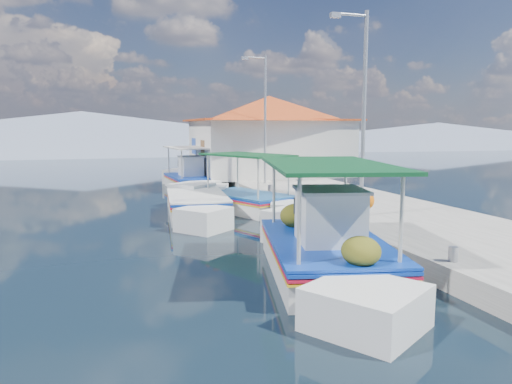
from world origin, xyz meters
name	(u,v)px	position (x,y,z in m)	size (l,w,h in m)	color
ground	(232,262)	(0.00, 0.00, 0.00)	(160.00, 160.00, 0.00)	black
quay	(338,202)	(5.90, 6.00, 0.25)	(5.00, 44.00, 0.50)	#B0ACA5
bollards	(295,197)	(3.80, 5.25, 0.65)	(0.20, 17.20, 0.30)	#A5A8AD
main_caique	(323,250)	(1.69, -1.43, 0.52)	(3.58, 7.95, 2.69)	silver
caique_green_canopy	(247,202)	(2.38, 6.57, 0.36)	(3.56, 5.91, 2.41)	silver
caique_blue_hull	(196,208)	(0.33, 6.08, 0.32)	(2.43, 6.69, 1.20)	silver
caique_far	(190,180)	(1.52, 14.07, 0.44)	(2.29, 6.81, 2.39)	silver
harbor_building	(269,134)	(6.20, 15.00, 2.78)	(10.49, 10.49, 4.40)	silver
lamp_post_near	(361,104)	(4.51, 2.00, 3.85)	(1.21, 0.14, 6.00)	#A5A8AD
lamp_post_far	(263,113)	(4.51, 11.00, 3.85)	(1.21, 0.14, 6.00)	#A5A8AD
mountain_ridge	(172,135)	(6.54, 56.00, 2.04)	(171.40, 96.00, 5.50)	slate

